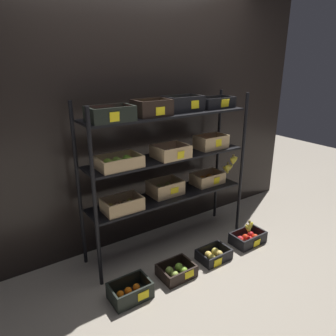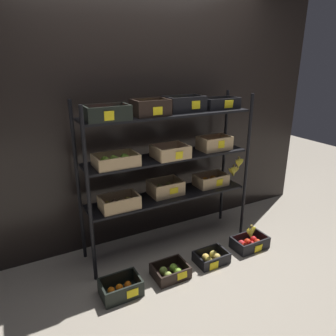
% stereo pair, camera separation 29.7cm
% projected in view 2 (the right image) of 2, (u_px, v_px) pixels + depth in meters
% --- Properties ---
extents(ground_plane, '(10.00, 10.00, 0.00)m').
position_uv_depth(ground_plane, '(168.00, 244.00, 3.25)').
color(ground_plane, gray).
extents(storefront_wall, '(4.02, 0.12, 2.68)m').
position_uv_depth(storefront_wall, '(150.00, 108.00, 3.12)').
color(storefront_wall, black).
rests_on(storefront_wall, ground_plane).
extents(display_rack, '(1.76, 0.40, 1.50)m').
position_uv_depth(display_rack, '(168.00, 153.00, 2.92)').
color(display_rack, black).
rests_on(display_rack, ground_plane).
extents(crate_ground_tangerine, '(0.32, 0.23, 0.14)m').
position_uv_depth(crate_ground_tangerine, '(121.00, 289.00, 2.53)').
color(crate_ground_tangerine, black).
rests_on(crate_ground_tangerine, ground_plane).
extents(crate_ground_apple_green, '(0.30, 0.25, 0.11)m').
position_uv_depth(crate_ground_apple_green, '(170.00, 272.00, 2.75)').
color(crate_ground_apple_green, black).
rests_on(crate_ground_apple_green, ground_plane).
extents(crate_ground_apple_gold, '(0.30, 0.22, 0.10)m').
position_uv_depth(crate_ground_apple_gold, '(211.00, 258.00, 2.94)').
color(crate_ground_apple_gold, black).
rests_on(crate_ground_apple_gold, ground_plane).
extents(crate_ground_apple_red, '(0.35, 0.22, 0.12)m').
position_uv_depth(crate_ground_apple_red, '(249.00, 243.00, 3.17)').
color(crate_ground_apple_red, black).
rests_on(crate_ground_apple_red, ground_plane).
extents(banana_bunch_loose, '(0.15, 0.04, 0.14)m').
position_uv_depth(banana_bunch_loose, '(251.00, 232.00, 3.12)').
color(banana_bunch_loose, brown).
rests_on(banana_bunch_loose, crate_ground_apple_red).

